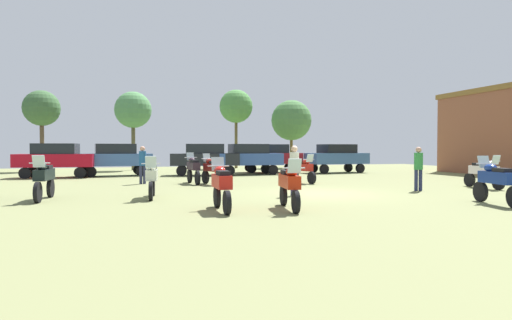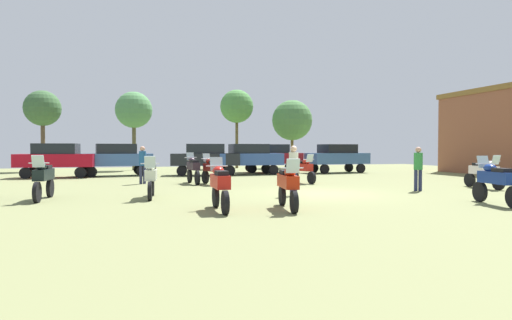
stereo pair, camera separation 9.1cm
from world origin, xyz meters
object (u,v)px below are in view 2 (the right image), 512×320
tree_3 (43,109)px  tree_4 (237,107)px  motorcycle_6 (484,172)px  car_6 (271,156)px  car_4 (337,156)px  tree_5 (292,120)px  motorcycle_3 (151,177)px  motorcycle_9 (496,181)px  motorcycle_10 (288,184)px  car_2 (249,157)px  person_1 (294,166)px  car_1 (205,157)px  person_2 (143,162)px  motorcycle_5 (44,178)px  car_3 (56,158)px  tree_1 (134,110)px  motorcycle_1 (303,169)px  motorcycle_7 (220,185)px  motorcycle_8 (193,168)px  car_5 (116,157)px  person_3 (418,165)px  motorcycle_2 (212,169)px

tree_3 → tree_4: tree_4 is taller
motorcycle_6 → car_6: 15.01m
car_4 → tree_5: tree_5 is taller
motorcycle_3 → motorcycle_9: size_ratio=0.94×
motorcycle_3 → motorcycle_10: 5.26m
car_2 → person_1: bearing=170.2°
car_1 → person_2: bearing=153.1°
motorcycle_3 → car_2: bearing=-113.8°
motorcycle_5 → tree_4: bearing=-115.3°
car_1 → car_3: same height
tree_1 → tree_4: tree_4 is taller
motorcycle_6 → tree_3: bearing=-42.0°
motorcycle_6 → person_1: person_1 is taller
tree_4 → tree_1: bearing=-172.6°
car_1 → car_3: bearing=96.5°
car_3 → tree_5: size_ratio=0.74×
tree_1 → tree_5: 13.55m
motorcycle_3 → car_2: car_2 is taller
car_2 → car_3: 11.62m
motorcycle_1 → car_3: car_3 is taller
motorcycle_1 → tree_1: bearing=-73.8°
motorcycle_7 → tree_3: bearing=111.3°
motorcycle_6 → tree_5: (-0.88, 20.83, 3.49)m
motorcycle_8 → car_5: (-3.83, 7.31, 0.43)m
car_2 → person_3: (3.73, -12.41, -0.13)m
car_6 → motorcycle_2: bearing=155.2°
car_1 → person_1: bearing=-167.2°
car_3 → person_1: car_3 is taller
motorcycle_5 → person_3: bearing=-179.7°
person_3 → tree_5: size_ratio=0.30×
person_2 → tree_1: (-0.37, 13.76, 3.63)m
car_6 → person_2: size_ratio=2.48×
motorcycle_7 → car_3: size_ratio=0.47×
motorcycle_7 → tree_4: bearing=76.5°
motorcycle_10 → tree_5: size_ratio=0.37×
motorcycle_10 → tree_1: 24.51m
motorcycle_5 → car_1: bearing=-118.2°
car_6 → tree_5: size_ratio=0.75×
car_1 → tree_5: size_ratio=0.75×
person_1 → motorcycle_9: bearing=-60.7°
tree_5 → motorcycle_6: bearing=-87.6°
car_1 → car_3: (-8.75, 0.14, 0.00)m
tree_3 → motorcycle_9: bearing=-55.4°
car_2 → tree_5: 11.10m
motorcycle_10 → car_6: size_ratio=0.49×
motorcycle_9 → tree_1: bearing=124.0°
car_2 → tree_3: bearing=57.5°
motorcycle_1 → motorcycle_6: same height
motorcycle_6 → tree_4: (-5.82, 21.30, 4.61)m
motorcycle_3 → person_2: size_ratio=1.16×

